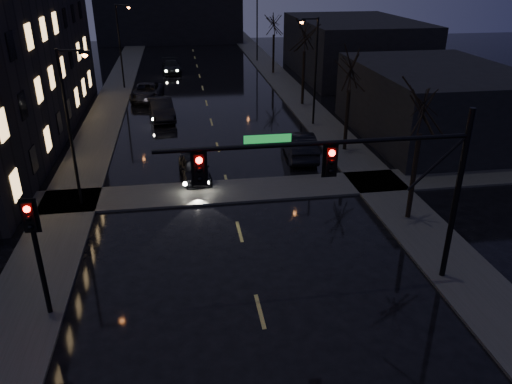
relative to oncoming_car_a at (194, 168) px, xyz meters
name	(u,v)px	position (x,y,z in m)	size (l,w,h in m)	color
sidewalk_left	(106,116)	(-6.70, 14.27, -0.62)	(3.00, 140.00, 0.12)	#2D2D2B
sidewalk_right	(306,107)	(10.30, 14.27, -0.62)	(3.00, 140.00, 0.12)	#2D2D2B
sidewalk_cross	(229,191)	(1.80, -2.23, -0.62)	(40.00, 3.00, 0.12)	#2D2D2B
commercial_right_near	(434,103)	(17.30, 5.27, 1.82)	(10.00, 14.00, 5.00)	black
commercial_right_far	(353,48)	(18.80, 27.27, 2.32)	(12.00, 18.00, 6.00)	black
far_block	(170,15)	(-1.20, 57.27, 3.32)	(22.00, 10.00, 8.00)	black
signal_mast	(363,171)	(5.65, -11.73, 4.19)	(11.11, 0.41, 7.00)	black
signal_pole_left	(35,242)	(-5.70, -11.73, 2.33)	(0.35, 0.41, 4.53)	black
tree_near	(425,95)	(10.20, -6.73, 5.54)	(3.52, 3.52, 8.08)	black
tree_mid_a	(351,63)	(10.20, 3.27, 5.15)	(3.30, 3.30, 7.58)	black
tree_mid_b	(305,28)	(10.20, 15.27, 5.93)	(3.74, 3.74, 8.59)	black
tree_far	(274,18)	(10.20, 29.27, 5.38)	(3.43, 3.43, 7.88)	black
streetlight_l_near	(72,117)	(-5.78, -2.73, 4.09)	(1.53, 0.28, 8.00)	black
streetlight_l_far	(121,39)	(-5.78, 24.27, 4.09)	(1.53, 0.28, 8.00)	black
streetlight_r_mid	(313,63)	(9.38, 9.27, 4.09)	(1.53, 0.28, 8.00)	black
streetlight_r_far	(255,22)	(9.38, 37.27, 4.09)	(1.53, 0.28, 8.00)	black
oncoming_car_a	(194,168)	(0.00, 0.00, 0.00)	(1.61, 3.99, 1.36)	black
oncoming_car_b	(161,109)	(-2.08, 12.78, 0.15)	(1.75, 5.02, 1.65)	black
oncoming_car_c	(147,92)	(-3.49, 19.30, 0.08)	(2.51, 5.44, 1.51)	black
oncoming_car_d	(171,66)	(-1.26, 31.53, 0.04)	(2.02, 4.98, 1.44)	black
lead_car	(299,145)	(6.88, 2.56, 0.15)	(1.75, 5.03, 1.66)	black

